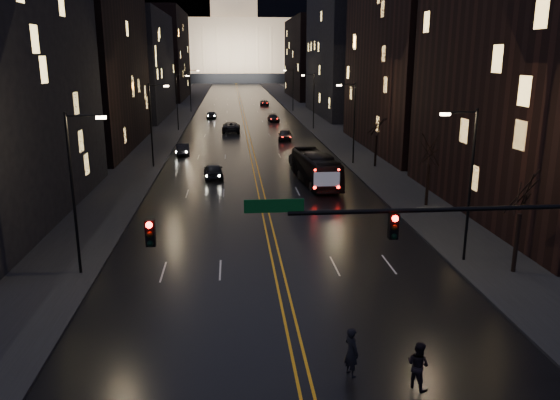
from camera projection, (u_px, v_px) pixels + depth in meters
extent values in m
plane|color=black|center=(300.00, 363.00, 21.63)|extent=(900.00, 900.00, 0.00)
cube|color=black|center=(240.00, 101.00, 146.78)|extent=(20.00, 320.00, 0.02)
cube|color=black|center=(187.00, 101.00, 145.55)|extent=(8.00, 320.00, 0.16)
cube|color=black|center=(292.00, 100.00, 147.97)|extent=(8.00, 320.00, 0.16)
cube|color=orange|center=(240.00, 101.00, 146.77)|extent=(0.62, 320.00, 0.01)
cube|color=black|center=(81.00, 37.00, 68.21)|extent=(12.00, 30.00, 28.00)
cube|color=black|center=(134.00, 65.00, 105.82)|extent=(12.00, 34.00, 20.00)
cube|color=black|center=(163.00, 55.00, 151.52)|extent=(12.00, 40.00, 24.00)
cube|color=black|center=(554.00, 53.00, 39.62)|extent=(12.00, 26.00, 24.00)
cube|color=black|center=(348.00, 49.00, 108.67)|extent=(12.00, 34.00, 26.00)
cube|color=black|center=(312.00, 58.00, 155.39)|extent=(12.00, 40.00, 22.00)
cube|color=black|center=(235.00, 77.00, 261.78)|extent=(90.00, 50.00, 4.00)
cube|color=#E4B984|center=(235.00, 46.00, 258.19)|extent=(80.00, 36.00, 24.00)
cylinder|color=beige|center=(234.00, 2.00, 253.06)|extent=(22.00, 22.00, 16.00)
cylinder|color=black|center=(446.00, 209.00, 20.52)|extent=(12.00, 0.18, 0.18)
cube|color=black|center=(150.00, 233.00, 19.72)|extent=(0.35, 0.30, 1.00)
cube|color=black|center=(393.00, 226.00, 20.50)|extent=(0.35, 0.30, 1.00)
sphere|color=#FF0705|center=(149.00, 225.00, 19.46)|extent=(0.24, 0.24, 0.24)
sphere|color=#FF0705|center=(395.00, 219.00, 20.24)|extent=(0.24, 0.24, 0.24)
cube|color=#053F14|center=(274.00, 206.00, 19.88)|extent=(2.20, 0.06, 0.50)
cylinder|color=black|center=(470.00, 188.00, 31.05)|extent=(0.16, 0.16, 9.00)
cylinder|color=black|center=(461.00, 112.00, 29.87)|extent=(1.80, 0.10, 0.10)
cube|color=#FFD299|center=(445.00, 114.00, 29.82)|extent=(0.50, 0.25, 0.15)
cylinder|color=black|center=(73.00, 197.00, 29.16)|extent=(0.16, 0.16, 9.00)
cylinder|color=black|center=(83.00, 116.00, 28.13)|extent=(1.80, 0.10, 0.10)
cube|color=#FFD299|center=(101.00, 117.00, 28.24)|extent=(0.50, 0.25, 0.15)
cylinder|color=black|center=(354.00, 124.00, 59.93)|extent=(0.16, 0.16, 9.00)
cylinder|color=black|center=(347.00, 84.00, 58.75)|extent=(1.80, 0.10, 0.10)
cube|color=#FFD299|center=(339.00, 85.00, 58.70)|extent=(0.50, 0.25, 0.15)
cylinder|color=black|center=(151.00, 126.00, 58.04)|extent=(0.16, 0.16, 9.00)
cylinder|color=black|center=(157.00, 85.00, 57.01)|extent=(1.80, 0.10, 0.10)
cube|color=#FFD299|center=(166.00, 86.00, 57.11)|extent=(0.50, 0.25, 0.15)
cylinder|color=black|center=(314.00, 102.00, 88.81)|extent=(0.16, 0.16, 9.00)
cylinder|color=black|center=(309.00, 75.00, 87.63)|extent=(1.80, 0.10, 0.10)
cube|color=#FFD299|center=(303.00, 75.00, 87.58)|extent=(0.50, 0.25, 0.15)
cylinder|color=black|center=(177.00, 103.00, 86.92)|extent=(0.16, 0.16, 9.00)
cylinder|color=black|center=(182.00, 75.00, 85.89)|extent=(1.80, 0.10, 0.10)
cube|color=#FFD299|center=(187.00, 76.00, 85.99)|extent=(0.50, 0.25, 0.15)
cylinder|color=black|center=(293.00, 90.00, 117.69)|extent=(0.16, 0.16, 9.00)
cylinder|color=black|center=(289.00, 70.00, 116.51)|extent=(1.80, 0.10, 0.10)
cube|color=#FFD299|center=(285.00, 70.00, 116.46)|extent=(0.50, 0.25, 0.15)
cylinder|color=black|center=(190.00, 91.00, 115.80)|extent=(0.16, 0.16, 9.00)
cylinder|color=black|center=(194.00, 70.00, 114.77)|extent=(1.80, 0.10, 0.10)
cube|color=#FFD299|center=(198.00, 71.00, 114.87)|extent=(0.50, 0.25, 0.15)
cylinder|color=black|center=(516.00, 244.00, 30.01)|extent=(0.24, 0.24, 3.50)
cylinder|color=black|center=(427.00, 186.00, 43.48)|extent=(0.24, 0.24, 3.50)
cylinder|color=black|center=(376.00, 152.00, 58.89)|extent=(0.24, 0.24, 3.50)
imported|color=black|center=(316.00, 169.00, 51.42)|extent=(3.53, 10.79, 2.95)
imported|color=black|center=(214.00, 171.00, 53.99)|extent=(2.17, 4.63, 1.53)
imported|color=black|center=(183.00, 149.00, 66.89)|extent=(1.94, 4.48, 1.43)
imported|color=black|center=(231.00, 127.00, 86.43)|extent=(2.88, 6.01, 1.65)
imported|color=black|center=(211.00, 115.00, 105.61)|extent=(1.95, 4.54, 1.30)
imported|color=black|center=(300.00, 162.00, 58.66)|extent=(2.03, 4.70, 1.50)
imported|color=black|center=(285.00, 135.00, 78.32)|extent=(2.35, 4.72, 1.55)
imported|color=black|center=(273.00, 118.00, 100.03)|extent=(2.09, 4.60, 1.31)
imported|color=black|center=(264.00, 103.00, 132.46)|extent=(2.29, 4.68, 1.28)
imported|color=black|center=(351.00, 352.00, 20.56)|extent=(0.73, 0.85, 1.98)
imported|color=black|center=(418.00, 365.00, 19.83)|extent=(0.92, 1.01, 1.83)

